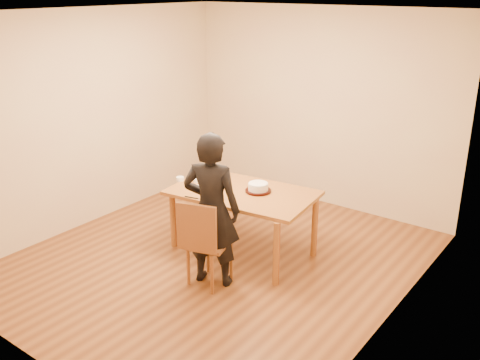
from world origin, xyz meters
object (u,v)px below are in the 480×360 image
Objects in this scene: dining_table at (243,193)px; person at (212,210)px; cake_plate at (258,191)px; cake at (258,187)px; dining_chair at (209,244)px.

person reaches higher than dining_table.
cake_plate is 0.18× the size of person.
cake_plate is 1.30× the size of cake.
cake is at bearing 73.54° from dining_chair.
person is at bearing -89.96° from cake.
dining_chair is 0.23× the size of person.
dining_chair is 1.65× the size of cake.
dining_table is at bearing -98.13° from person.
dining_chair is at bearing -89.97° from cake.
cake is at bearing 24.84° from dining_table.
cake reaches higher than dining_table.
cake_plate is at bearing 0.00° from cake.
dining_chair is at bearing -89.97° from cake_plate.
dining_chair is at bearing 70.26° from person.
cake_plate is at bearing 73.54° from dining_chair.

